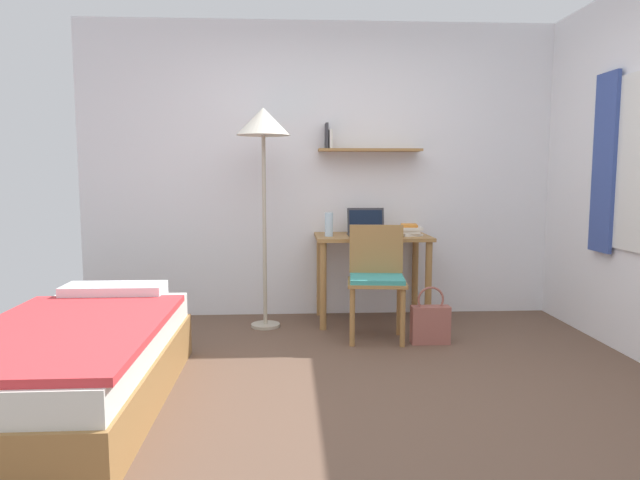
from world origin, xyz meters
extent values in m
plane|color=brown|center=(0.00, 0.00, 0.00)|extent=(5.28, 5.28, 0.00)
cube|color=white|center=(0.00, 2.02, 1.30)|extent=(4.40, 0.05, 2.60)
cube|color=#9E703D|center=(0.34, 1.89, 1.48)|extent=(0.90, 0.22, 0.02)
cube|color=#333338|center=(-0.03, 1.91, 1.60)|extent=(0.02, 0.16, 0.22)
cube|color=silver|center=(0.00, 1.90, 1.57)|extent=(0.03, 0.17, 0.16)
cube|color=#384C93|center=(1.96, 1.00, 1.35)|extent=(0.03, 0.28, 1.32)
cube|color=#9E703D|center=(-1.54, -0.05, 0.14)|extent=(0.93, 1.90, 0.28)
cube|color=silver|center=(-1.54, -0.05, 0.36)|extent=(0.89, 1.84, 0.16)
cube|color=#DB383D|center=(-1.54, -0.16, 0.46)|extent=(0.95, 1.56, 0.04)
cube|color=white|center=(-1.54, 0.70, 0.49)|extent=(0.65, 0.28, 0.10)
cube|color=#9E703D|center=(0.34, 1.70, 0.74)|extent=(0.97, 0.59, 0.03)
cylinder|color=#9E703D|center=(-0.09, 1.45, 0.36)|extent=(0.06, 0.06, 0.72)
cylinder|color=#9E703D|center=(0.78, 1.45, 0.36)|extent=(0.06, 0.06, 0.72)
cylinder|color=#9E703D|center=(-0.09, 1.95, 0.36)|extent=(0.06, 0.06, 0.72)
cylinder|color=#9E703D|center=(0.78, 1.95, 0.36)|extent=(0.06, 0.06, 0.72)
cube|color=#9E703D|center=(0.30, 1.12, 0.45)|extent=(0.48, 0.44, 0.03)
cube|color=teal|center=(0.30, 1.12, 0.48)|extent=(0.44, 0.40, 0.04)
cube|color=#9E703D|center=(0.32, 1.30, 0.69)|extent=(0.42, 0.08, 0.38)
cylinder|color=#9E703D|center=(0.10, 0.99, 0.22)|extent=(0.04, 0.04, 0.44)
cylinder|color=#9E703D|center=(0.47, 0.95, 0.22)|extent=(0.04, 0.04, 0.44)
cylinder|color=#9E703D|center=(0.13, 1.30, 0.22)|extent=(0.04, 0.04, 0.44)
cylinder|color=#9E703D|center=(0.50, 1.26, 0.22)|extent=(0.04, 0.04, 0.44)
cylinder|color=#B2A893|center=(-0.57, 1.57, 0.01)|extent=(0.24, 0.24, 0.02)
cylinder|color=#B2A893|center=(-0.57, 1.57, 0.80)|extent=(0.03, 0.03, 1.56)
cone|color=silver|center=(-0.57, 1.57, 1.69)|extent=(0.44, 0.44, 0.22)
cube|color=#2D2D33|center=(0.30, 1.68, 0.76)|extent=(0.32, 0.23, 0.01)
cube|color=#2D2D33|center=(0.30, 1.77, 0.87)|extent=(0.32, 0.06, 0.22)
cube|color=black|center=(0.30, 1.77, 0.87)|extent=(0.29, 0.04, 0.18)
cylinder|color=silver|center=(-0.03, 1.62, 0.85)|extent=(0.07, 0.07, 0.20)
cube|color=silver|center=(0.66, 1.67, 0.76)|extent=(0.18, 0.24, 0.02)
cube|color=silver|center=(0.66, 1.66, 0.79)|extent=(0.19, 0.23, 0.03)
cube|color=silver|center=(0.67, 1.66, 0.82)|extent=(0.18, 0.23, 0.03)
cube|color=orange|center=(0.65, 1.66, 0.84)|extent=(0.16, 0.23, 0.02)
cube|color=#99564C|center=(0.69, 1.02, 0.14)|extent=(0.29, 0.11, 0.29)
torus|color=#99564C|center=(0.69, 1.02, 0.34)|extent=(0.20, 0.02, 0.20)
camera|label=1|loc=(-0.38, -3.14, 1.27)|focal=32.19mm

